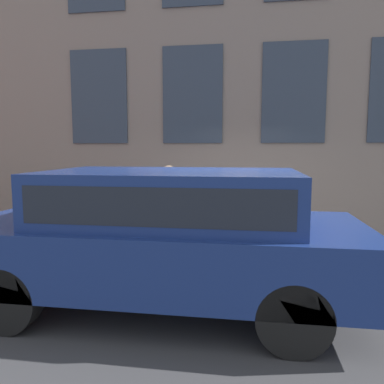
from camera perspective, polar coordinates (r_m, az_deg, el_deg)
ground_plane at (r=5.93m, az=6.58°, el=-12.89°), size 80.00×80.00×0.00m
sidewalk at (r=7.22m, az=7.03°, el=-8.71°), size 2.76×60.00×0.15m
building_facade at (r=8.83m, az=7.80°, el=22.55°), size 0.33×40.00×8.82m
fire_hydrant at (r=6.46m, az=3.64°, el=-6.25°), size 0.36×0.47×0.77m
person at (r=6.66m, az=-3.51°, el=-1.19°), size 0.37×0.25×1.54m
parked_truck_navy_near at (r=4.63m, az=-4.01°, el=-5.68°), size 2.04×4.83×1.71m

